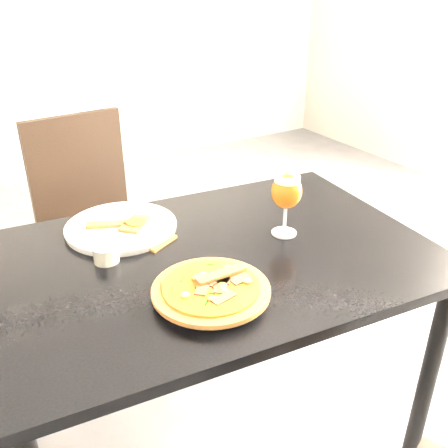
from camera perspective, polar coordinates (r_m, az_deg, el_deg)
dining_table at (r=1.41m, az=-1.31°, el=-6.52°), size 1.28×0.92×0.75m
chair_far at (r=2.15m, az=-14.59°, el=0.47°), size 0.46×0.46×0.93m
plate_main at (r=1.20m, az=-1.17°, el=-7.61°), size 0.29×0.29×0.01m
pizza at (r=1.18m, az=-1.44°, el=-7.37°), size 0.28×0.28×0.03m
plate_second at (r=1.51m, az=-11.66°, el=-0.35°), size 0.37×0.37×0.02m
crust_scraps at (r=1.50m, az=-11.06°, el=0.02°), size 0.19×0.14×0.01m
loose_crust at (r=1.42m, az=-6.99°, el=-2.15°), size 0.10×0.07×0.01m
sauce_cup at (r=1.35m, az=-13.34°, el=-3.28°), size 0.07×0.07×0.04m
beer_glass at (r=1.42m, az=7.16°, el=3.67°), size 0.09×0.09×0.19m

